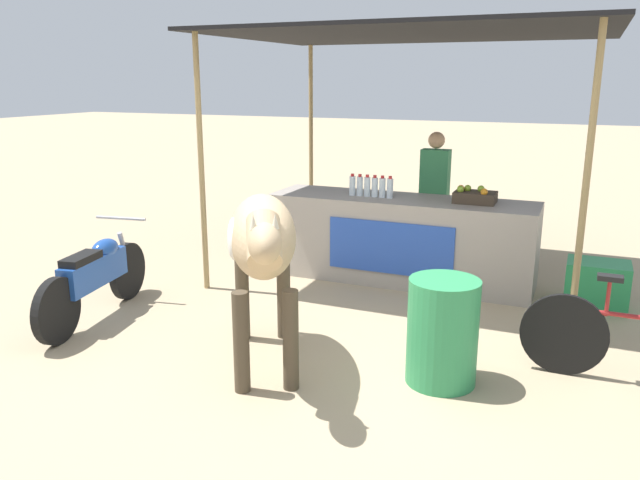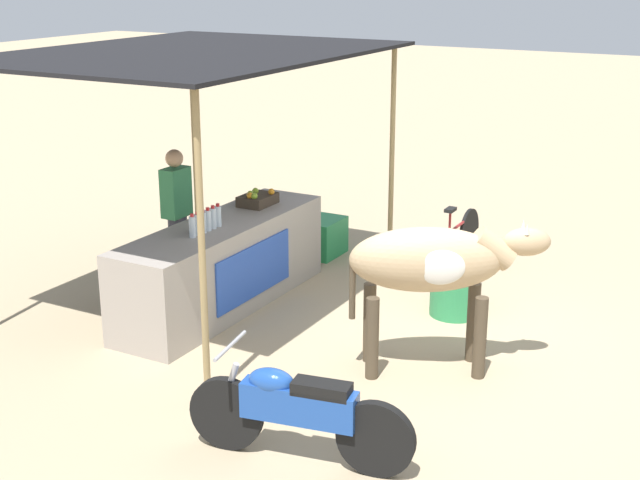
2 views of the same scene
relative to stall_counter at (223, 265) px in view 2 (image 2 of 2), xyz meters
The scene contains 11 objects.
ground_plane 2.25m from the stall_counter, 90.00° to the right, with size 60.00×60.00×0.00m, color tan.
stall_counter is the anchor object (origin of this frame).
stall_awning 2.20m from the stall_counter, 90.00° to the left, with size 4.20×3.20×2.77m.
water_bottle_row 0.69m from the stall_counter, behind, with size 0.52×0.07×0.25m.
fruit_crate 0.97m from the stall_counter, ahead, with size 0.44×0.32×0.18m.
vendor_behind_counter 0.86m from the stall_counter, 75.17° to the left, with size 0.34×0.22×1.65m.
cooler_box 2.11m from the stall_counter, ahead, with size 0.60×0.44×0.48m, color #268C4C.
water_barrel 2.52m from the stall_counter, 66.71° to the right, with size 0.54×0.54×0.82m, color #2D8C51.
cow 2.68m from the stall_counter, 98.41° to the right, with size 1.21×1.76×1.44m.
motorcycle_parked 3.31m from the stall_counter, 135.68° to the right, with size 0.57×1.79×0.90m.
bicycle_leaning 2.96m from the stall_counter, 37.69° to the right, with size 1.66×0.10×0.85m.
Camera 2 is at (-7.53, -3.16, 3.67)m, focal length 50.00 mm.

